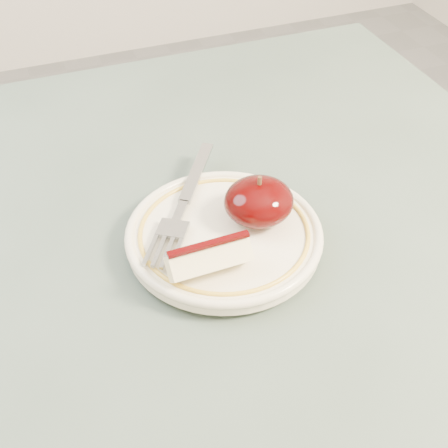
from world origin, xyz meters
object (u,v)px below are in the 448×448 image
object	(u,v)px
apple_half	(259,201)
plate	(224,235)
table	(167,378)
fork	(184,203)

from	to	relation	value
apple_half	plate	bearing A→B (deg)	-169.07
table	apple_half	world-z (taller)	apple_half
plate	fork	bearing A→B (deg)	116.31
plate	apple_half	distance (m)	0.04
table	apple_half	size ratio (longest dim) A/B	13.74
table	plate	distance (m)	0.14
apple_half	fork	world-z (taller)	apple_half
plate	fork	size ratio (longest dim) A/B	1.09
plate	apple_half	xyz separation A→B (m)	(0.04, 0.01, 0.02)
table	plate	xyz separation A→B (m)	(0.08, 0.06, 0.10)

